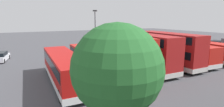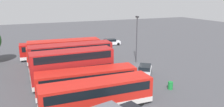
{
  "view_description": "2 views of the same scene",
  "coord_description": "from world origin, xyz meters",
  "px_view_note": "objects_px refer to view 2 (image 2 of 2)",
  "views": [
    {
      "loc": [
        14.5,
        28.38,
        6.41
      ],
      "look_at": [
        1.36,
        3.77,
        1.03
      ],
      "focal_mm": 28.87,
      "sensor_mm": 36.0,
      "label": 1
    },
    {
      "loc": [
        -30.52,
        16.79,
        11.01
      ],
      "look_at": [
        2.45,
        2.45,
        1.87
      ],
      "focal_mm": 35.77,
      "sensor_mm": 36.0,
      "label": 2
    }
  ],
  "objects_px": {
    "car_small_green": "(111,42)",
    "lamp_post_tall": "(137,36)",
    "bus_single_deck_near_end": "(97,94)",
    "bus_single_deck_second": "(87,81)",
    "bus_double_decker_third": "(73,67)",
    "bus_double_decker_fourth": "(72,58)",
    "waste_bin_yellow": "(170,85)",
    "bus_double_decker_fifth": "(65,53)",
    "car_hatchback_silver": "(145,70)",
    "bus_single_deck_sixth": "(63,53)",
    "bus_single_deck_seventh": "(53,49)"
  },
  "relations": [
    {
      "from": "bus_double_decker_fifth",
      "to": "lamp_post_tall",
      "type": "bearing_deg",
      "value": -97.86
    },
    {
      "from": "bus_single_deck_seventh",
      "to": "bus_double_decker_fourth",
      "type": "bearing_deg",
      "value": -174.67
    },
    {
      "from": "bus_double_decker_fourth",
      "to": "bus_double_decker_fifth",
      "type": "xyz_separation_m",
      "value": [
        3.28,
        0.3,
        -0.0
      ]
    },
    {
      "from": "bus_single_deck_second",
      "to": "car_hatchback_silver",
      "type": "relative_size",
      "value": 2.69
    },
    {
      "from": "lamp_post_tall",
      "to": "bus_single_deck_near_end",
      "type": "bearing_deg",
      "value": 137.52
    },
    {
      "from": "bus_single_deck_sixth",
      "to": "waste_bin_yellow",
      "type": "bearing_deg",
      "value": -150.39
    },
    {
      "from": "bus_single_deck_sixth",
      "to": "bus_single_deck_seventh",
      "type": "distance_m",
      "value": 3.74
    },
    {
      "from": "car_hatchback_silver",
      "to": "bus_single_deck_second",
      "type": "bearing_deg",
      "value": 106.79
    },
    {
      "from": "car_hatchback_silver",
      "to": "waste_bin_yellow",
      "type": "relative_size",
      "value": 4.58
    },
    {
      "from": "bus_single_deck_seventh",
      "to": "waste_bin_yellow",
      "type": "bearing_deg",
      "value": -152.46
    },
    {
      "from": "bus_double_decker_fourth",
      "to": "bus_single_deck_sixth",
      "type": "relative_size",
      "value": 0.99
    },
    {
      "from": "car_small_green",
      "to": "bus_single_deck_second",
      "type": "bearing_deg",
      "value": 151.24
    },
    {
      "from": "lamp_post_tall",
      "to": "bus_double_decker_third",
      "type": "bearing_deg",
      "value": 114.27
    },
    {
      "from": "lamp_post_tall",
      "to": "bus_double_decker_fifth",
      "type": "bearing_deg",
      "value": 82.14
    },
    {
      "from": "car_hatchback_silver",
      "to": "waste_bin_yellow",
      "type": "xyz_separation_m",
      "value": [
        -5.64,
        -0.2,
        -0.22
      ]
    },
    {
      "from": "bus_single_deck_seventh",
      "to": "lamp_post_tall",
      "type": "height_order",
      "value": "lamp_post_tall"
    },
    {
      "from": "bus_single_deck_near_end",
      "to": "car_hatchback_silver",
      "type": "xyz_separation_m",
      "value": [
        6.66,
        -9.67,
        -0.92
      ]
    },
    {
      "from": "car_hatchback_silver",
      "to": "waste_bin_yellow",
      "type": "distance_m",
      "value": 5.65
    },
    {
      "from": "bus_single_deck_near_end",
      "to": "bus_single_deck_second",
      "type": "relative_size",
      "value": 0.98
    },
    {
      "from": "car_small_green",
      "to": "lamp_post_tall",
      "type": "xyz_separation_m",
      "value": [
        -15.12,
        1.65,
        3.95
      ]
    },
    {
      "from": "bus_double_decker_fifth",
      "to": "waste_bin_yellow",
      "type": "bearing_deg",
      "value": -143.22
    },
    {
      "from": "bus_double_decker_third",
      "to": "bus_double_decker_fourth",
      "type": "relative_size",
      "value": 0.88
    },
    {
      "from": "bus_single_deck_second",
      "to": "bus_double_decker_fifth",
      "type": "xyz_separation_m",
      "value": [
        10.67,
        0.3,
        0.83
      ]
    },
    {
      "from": "car_hatchback_silver",
      "to": "car_small_green",
      "type": "xyz_separation_m",
      "value": [
        21.27,
        -3.71,
        0.0
      ]
    },
    {
      "from": "bus_single_deck_sixth",
      "to": "bus_double_decker_third",
      "type": "bearing_deg",
      "value": 175.14
    },
    {
      "from": "bus_single_deck_seventh",
      "to": "car_hatchback_silver",
      "type": "relative_size",
      "value": 2.69
    },
    {
      "from": "bus_single_deck_seventh",
      "to": "bus_double_decker_fifth",
      "type": "bearing_deg",
      "value": -174.64
    },
    {
      "from": "bus_single_deck_seventh",
      "to": "car_small_green",
      "type": "xyz_separation_m",
      "value": [
        6.37,
        -14.22,
        -0.92
      ]
    },
    {
      "from": "bus_single_deck_second",
      "to": "bus_double_decker_fourth",
      "type": "bearing_deg",
      "value": -0.01
    },
    {
      "from": "bus_single_deck_second",
      "to": "car_small_green",
      "type": "distance_m",
      "value": 27.56
    },
    {
      "from": "bus_single_deck_second",
      "to": "waste_bin_yellow",
      "type": "relative_size",
      "value": 12.31
    },
    {
      "from": "bus_double_decker_fifth",
      "to": "bus_double_decker_fourth",
      "type": "bearing_deg",
      "value": -174.74
    },
    {
      "from": "bus_single_deck_second",
      "to": "lamp_post_tall",
      "type": "distance_m",
      "value": 15.01
    },
    {
      "from": "car_small_green",
      "to": "waste_bin_yellow",
      "type": "height_order",
      "value": "car_small_green"
    },
    {
      "from": "bus_double_decker_fourth",
      "to": "bus_single_deck_sixth",
      "type": "distance_m",
      "value": 6.85
    },
    {
      "from": "bus_double_decker_third",
      "to": "bus_single_deck_second",
      "type": "bearing_deg",
      "value": -166.79
    },
    {
      "from": "bus_double_decker_fifth",
      "to": "car_small_green",
      "type": "xyz_separation_m",
      "value": [
        13.48,
        -13.55,
        -1.75
      ]
    },
    {
      "from": "bus_single_deck_second",
      "to": "bus_double_decker_fifth",
      "type": "height_order",
      "value": "bus_double_decker_fifth"
    },
    {
      "from": "bus_double_decker_third",
      "to": "bus_double_decker_fourth",
      "type": "height_order",
      "value": "same"
    },
    {
      "from": "bus_double_decker_fourth",
      "to": "waste_bin_yellow",
      "type": "distance_m",
      "value": 14.21
    },
    {
      "from": "waste_bin_yellow",
      "to": "bus_double_decker_third",
      "type": "bearing_deg",
      "value": 59.58
    },
    {
      "from": "bus_single_deck_sixth",
      "to": "lamp_post_tall",
      "type": "xyz_separation_m",
      "value": [
        -5.17,
        -11.49,
        3.03
      ]
    },
    {
      "from": "bus_single_deck_second",
      "to": "waste_bin_yellow",
      "type": "bearing_deg",
      "value": -105.82
    },
    {
      "from": "bus_single_deck_near_end",
      "to": "bus_single_deck_second",
      "type": "bearing_deg",
      "value": -1.89
    },
    {
      "from": "bus_single_deck_second",
      "to": "waste_bin_yellow",
      "type": "height_order",
      "value": "bus_single_deck_second"
    },
    {
      "from": "car_small_green",
      "to": "lamp_post_tall",
      "type": "bearing_deg",
      "value": 173.77
    },
    {
      "from": "bus_single_deck_sixth",
      "to": "car_small_green",
      "type": "distance_m",
      "value": 16.52
    },
    {
      "from": "bus_double_decker_fifth",
      "to": "bus_single_deck_seventh",
      "type": "distance_m",
      "value": 7.18
    },
    {
      "from": "bus_double_decker_fourth",
      "to": "car_hatchback_silver",
      "type": "bearing_deg",
      "value": -115.31
    },
    {
      "from": "bus_single_deck_second",
      "to": "bus_double_decker_fourth",
      "type": "distance_m",
      "value": 7.44
    }
  ]
}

